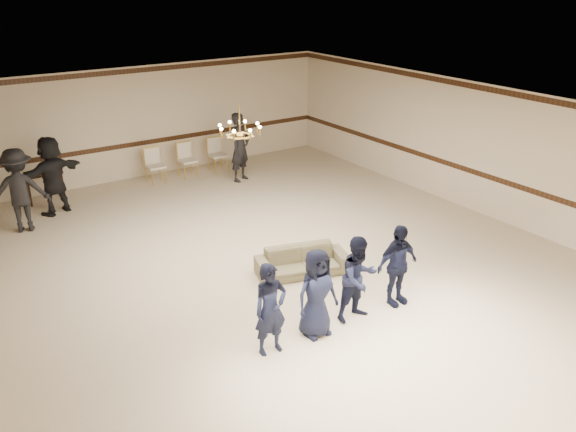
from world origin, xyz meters
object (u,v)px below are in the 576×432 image
adult_left (19,190)px  boy_a (270,309)px  console_table (45,187)px  boy_c (359,279)px  boy_b (317,293)px  banquet_chair_left (155,166)px  banquet_chair_right (218,155)px  boy_d (397,265)px  banquet_chair_mid (188,160)px  adult_mid (52,175)px  settee (302,261)px  adult_right (240,147)px  chandelier (239,120)px

adult_left → boy_a: bearing=122.2°
boy_a → console_table: (-1.35, 8.96, -0.38)m
boy_a → boy_c: bearing=2.3°
boy_b → console_table: bearing=104.6°
banquet_chair_left → banquet_chair_right: size_ratio=1.00×
boy_d → banquet_chair_mid: size_ratio=1.55×
boy_b → adult_mid: size_ratio=0.78×
banquet_chair_left → banquet_chair_mid: same height
boy_d → settee: boy_d is taller
boy_c → banquet_chair_left: size_ratio=1.55×
settee → banquet_chair_left: bearing=108.7°
adult_mid → adult_left: bearing=17.7°
boy_d → console_table: (-4.05, 8.96, -0.38)m
adult_right → banquet_chair_right: adult_right is taller
boy_a → settee: bearing=46.5°
settee → adult_right: adult_right is taller
boy_b → boy_c: same height
adult_mid → banquet_chair_right: 5.05m
adult_mid → banquet_chair_mid: size_ratio=1.98×
boy_d → adult_mid: (-4.02, 8.00, 0.22)m
banquet_chair_mid → adult_left: bearing=-164.9°
boy_b → banquet_chair_mid: (1.75, 8.76, -0.28)m
adult_right → banquet_chair_left: 2.48m
boy_b → banquet_chair_right: bearing=73.0°
boy_a → adult_right: size_ratio=0.78×
adult_right → banquet_chair_right: bearing=70.7°
settee → banquet_chair_right: size_ratio=1.85×
boy_a → boy_d: (2.70, 0.00, 0.00)m
boy_b → adult_right: size_ratio=0.78×
boy_b → console_table: boy_b is taller
adult_right → console_table: adult_right is taller
chandelier → settee: size_ratio=0.51×
boy_c → settee: bearing=84.9°
banquet_chair_right → boy_d: bearing=-94.6°
adult_left → banquet_chair_mid: adult_left is taller
settee → banquet_chair_left: banquet_chair_left is taller
boy_d → banquet_chair_mid: (-0.05, 8.76, -0.28)m
boy_c → console_table: (-3.15, 8.96, -0.38)m
boy_b → boy_c: size_ratio=1.00×
boy_a → banquet_chair_mid: bearing=75.5°
boy_b → adult_left: 7.94m
banquet_chair_right → adult_left: bearing=-164.5°
chandelier → boy_a: chandelier is taller
boy_a → adult_mid: size_ratio=0.78×
chandelier → boy_b: (-0.64, -3.57, -2.10)m
boy_d → banquet_chair_left: (-1.05, 8.76, -0.28)m
chandelier → adult_left: size_ratio=0.47×
adult_mid → adult_right: same height
boy_b → adult_left: bearing=113.6°
adult_left → chandelier: bearing=150.5°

